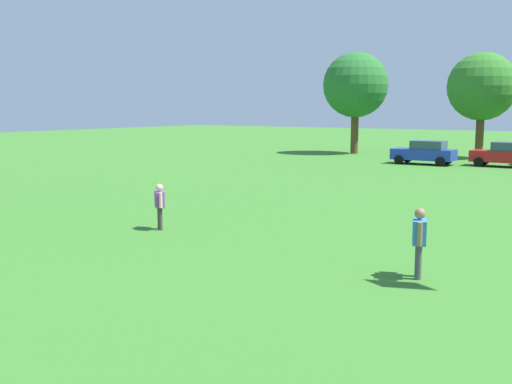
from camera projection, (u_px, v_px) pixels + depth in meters
ground_plane at (454, 192)px, 28.84m from camera, size 160.00×160.00×0.00m
adult_bystander at (419, 237)px, 14.19m from camera, size 0.47×0.76×1.67m
bystander_near_trees at (160, 203)px, 19.88m from camera, size 0.57×0.54×1.52m
parked_car_blue_0 at (425, 152)px, 42.72m from camera, size 4.30×2.02×1.68m
parked_car_red_1 at (506, 154)px, 40.92m from camera, size 4.30×2.02×1.68m
tree_far_left at (356, 85)px, 52.05m from camera, size 5.59×5.59×8.71m
tree_left at (482, 87)px, 47.22m from camera, size 5.31×5.31×8.27m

